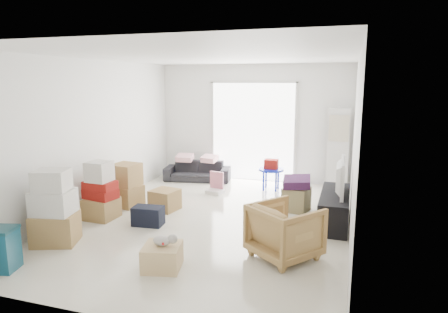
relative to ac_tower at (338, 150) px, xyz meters
name	(u,v)px	position (x,y,z in m)	size (l,w,h in m)	color
room_shell	(210,141)	(-1.95, -2.65, 0.48)	(4.98, 6.48, 3.18)	silver
sliding_door	(253,128)	(-1.95, 0.33, 0.37)	(2.10, 0.04, 2.33)	white
ac_tower	(338,150)	(0.00, 0.00, 0.00)	(0.45, 0.30, 1.75)	silver
tv_console	(334,208)	(0.05, -2.16, -0.62)	(0.45, 1.51, 0.50)	black
television	(335,190)	(0.05, -2.16, -0.31)	(0.98, 0.56, 0.13)	black
sofa	(197,168)	(-3.16, -0.15, -0.58)	(1.53, 0.45, 0.60)	black
pillow_left	(185,152)	(-3.47, -0.19, -0.22)	(0.38, 0.30, 0.12)	#F0AFB8
pillow_right	(210,153)	(-2.87, -0.12, -0.22)	(0.36, 0.28, 0.12)	#F0AFB8
armchair	(285,228)	(-0.52, -3.72, -0.47)	(0.78, 0.73, 0.81)	tan
box_stack_a	(54,211)	(-3.75, -4.26, -0.39)	(0.73, 0.67, 1.09)	#9A7C45
box_stack_b	(101,194)	(-3.75, -3.14, -0.44)	(0.59, 0.51, 0.99)	#9A7C45
box_stack_c	(126,185)	(-3.72, -2.38, -0.48)	(0.63, 0.57, 0.80)	#9A7C45
loose_box	(165,200)	(-2.92, -2.39, -0.69)	(0.45, 0.45, 0.37)	#9A7C45
duffel_bag	(148,216)	(-2.83, -3.19, -0.72)	(0.48, 0.29, 0.31)	black
ottoman	(296,199)	(-0.63, -1.71, -0.66)	(0.43, 0.43, 0.43)	olive
blanket	(297,184)	(-0.63, -1.71, -0.38)	(0.47, 0.47, 0.14)	#421E4B
kids_table	(271,168)	(-1.35, -0.45, -0.40)	(0.54, 0.54, 0.67)	#0C21BE
toy_walker	(216,187)	(-2.40, -1.06, -0.75)	(0.38, 0.35, 0.44)	silver
wood_crate	(162,257)	(-1.93, -4.51, -0.72)	(0.45, 0.45, 0.30)	tan
plush_bunny	(165,240)	(-1.89, -4.50, -0.50)	(0.31, 0.17, 0.16)	#B2ADA8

